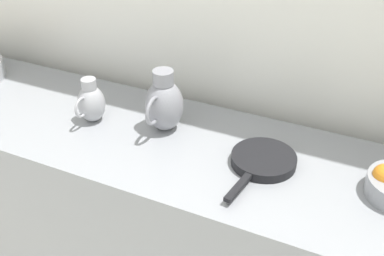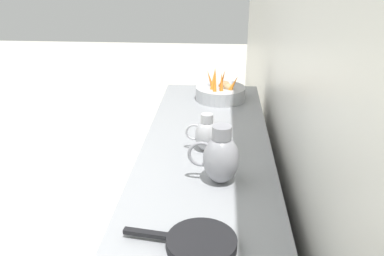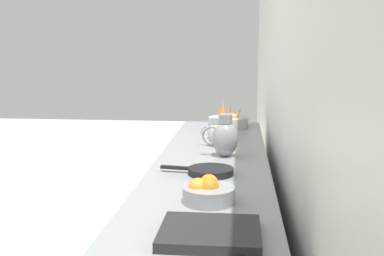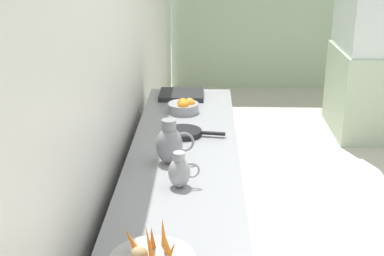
{
  "view_description": "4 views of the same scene",
  "coord_description": "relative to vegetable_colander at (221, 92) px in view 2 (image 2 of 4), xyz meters",
  "views": [
    {
      "loc": [
        -0.26,
        0.55,
        1.92
      ],
      "look_at": [
        -1.34,
        0.05,
        1.15
      ],
      "focal_mm": 42.23,
      "sensor_mm": 36.0,
      "label": 1
    },
    {
      "loc": [
        -1.58,
        1.31,
        1.82
      ],
      "look_at": [
        -1.46,
        -0.34,
        1.11
      ],
      "focal_mm": 38.13,
      "sensor_mm": 36.0,
      "label": 2
    },
    {
      "loc": [
        -1.68,
        2.61,
        1.57
      ],
      "look_at": [
        -1.42,
        0.08,
        1.15
      ],
      "focal_mm": 44.82,
      "sensor_mm": 36.0,
      "label": 3
    },
    {
      "loc": [
        -1.39,
        -2.88,
        2.14
      ],
      "look_at": [
        -1.47,
        -0.07,
        1.1
      ],
      "focal_mm": 49.61,
      "sensor_mm": 36.0,
      "label": 4
    }
  ],
  "objects": [
    {
      "name": "metal_pitcher_tall",
      "position": [
        -0.01,
        1.05,
        0.06
      ],
      "size": [
        0.21,
        0.15,
        0.25
      ],
      "color": "gray",
      "rests_on": "prep_counter"
    },
    {
      "name": "metal_pitcher_short",
      "position": [
        0.06,
        0.76,
        0.04
      ],
      "size": [
        0.16,
        0.11,
        0.19
      ],
      "color": "#A3A3A8",
      "rests_on": "prep_counter"
    },
    {
      "name": "skillet_on_counter",
      "position": [
        0.05,
        1.48,
        -0.03
      ],
      "size": [
        0.38,
        0.23,
        0.03
      ],
      "color": "black",
      "rests_on": "prep_counter"
    },
    {
      "name": "vegetable_colander",
      "position": [
        0.0,
        0.0,
        0.0
      ],
      "size": [
        0.32,
        0.32,
        0.22
      ],
      "color": "#ADAFB5",
      "rests_on": "prep_counter"
    },
    {
      "name": "tile_wall_left",
      "position": [
        -0.37,
        1.61,
        0.51
      ],
      "size": [
        0.1,
        8.4,
        3.0
      ],
      "primitive_type": "cube",
      "color": "white",
      "rests_on": "ground_plane"
    }
  ]
}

